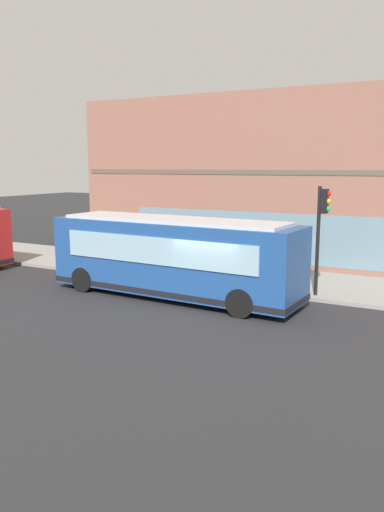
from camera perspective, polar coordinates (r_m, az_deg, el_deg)
ground at (r=18.28m, az=2.27°, el=-5.89°), size 120.00×120.00×0.00m
sidewalk_curb at (r=22.80m, az=7.82°, el=-2.56°), size 4.95×40.00×0.15m
building_corner at (r=27.84m, az=12.24°, el=8.31°), size 6.81×23.14×8.57m
city_bus_nearside at (r=19.52m, az=-2.13°, el=-0.18°), size 3.04×10.16×3.07m
traffic_light_near_corner at (r=19.58m, az=14.33°, el=3.91°), size 0.32×0.49×4.13m
fire_hydrant at (r=22.61m, az=8.55°, el=-1.56°), size 0.35×0.35×0.74m
pedestrian_near_hydrant at (r=27.46m, az=-8.39°, el=1.77°), size 0.32×0.32×1.68m
pedestrian_by_light_pole at (r=24.04m, az=7.27°, el=0.72°), size 0.32×0.32×1.74m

